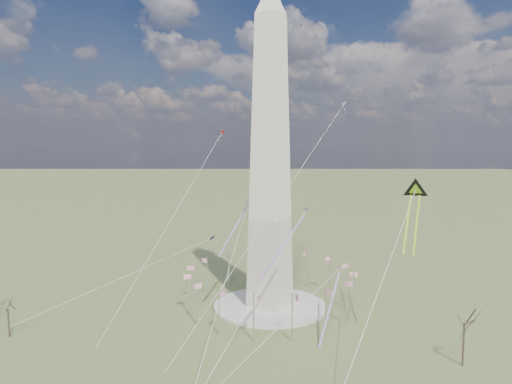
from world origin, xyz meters
The scene contains 13 objects.
ground centered at (0.00, 0.00, 0.00)m, with size 2000.00×2000.00×0.00m, color #495229.
plaza centered at (0.00, 0.00, 0.40)m, with size 36.00×36.00×0.80m, color #B8B2A8.
washington_monument centered at (0.00, 0.00, 47.95)m, with size 15.56×15.56×100.00m.
flagpole_ring centered at (0.00, 0.00, 7.27)m, with size 54.40×54.40×13.00m.
tree_near centered at (58.37, -8.02, 11.05)m, with size 8.85×8.85×15.49m.
tree_far centered at (-46.55, -58.45, 8.23)m, with size 6.60×6.60×11.55m.
kite_delta_black centered at (41.97, 8.33, 38.35)m, with size 9.11×21.59×17.61m.
kite_diamond_purple centered at (-30.13, 8.18, 16.83)m, with size 1.76×2.75×8.52m.
kite_streamer_left centered at (19.37, -21.01, 29.51)m, with size 2.10×22.21×15.24m.
kite_streamer_mid centered at (-9.00, -4.30, 27.96)m, with size 4.99×21.41×14.79m.
kite_streamer_right centered at (23.49, -3.65, 9.92)m, with size 5.81×23.29×16.12m.
kite_small_red centered at (-41.59, 29.55, 56.69)m, with size 1.54×2.20×4.58m.
kite_small_white centered at (6.39, 41.86, 66.62)m, with size 1.50×2.16×4.50m.
Camera 1 is at (74.76, -120.03, 51.57)m, focal length 32.00 mm.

